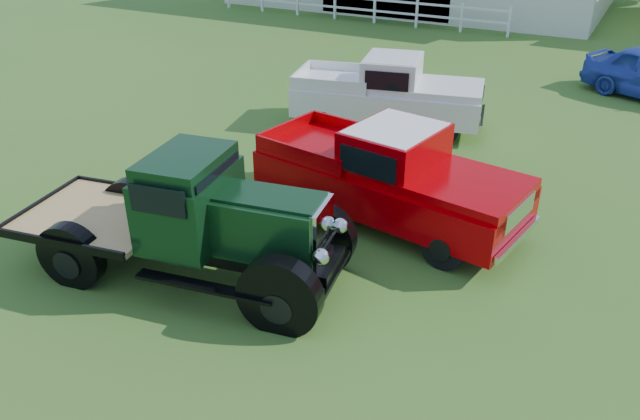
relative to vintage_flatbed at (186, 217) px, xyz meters
The scene contains 5 objects.
ground 1.89m from the vintage_flatbed, ahead, with size 120.00×120.00×0.00m, color #34641D.
fence_rail 21.05m from the vintage_flatbed, 107.82° to the left, with size 14.20×0.16×1.20m, color white, non-canonical shape.
vintage_flatbed is the anchor object (origin of this frame).
red_pickup 3.89m from the vintage_flatbed, 56.74° to the left, with size 5.26×2.02×1.92m, color #AD0005, non-canonical shape.
white_pickup 7.96m from the vintage_flatbed, 88.83° to the left, with size 4.97×1.93×1.82m, color silver, non-canonical shape.
Camera 1 is at (4.39, -6.69, 5.82)m, focal length 35.00 mm.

